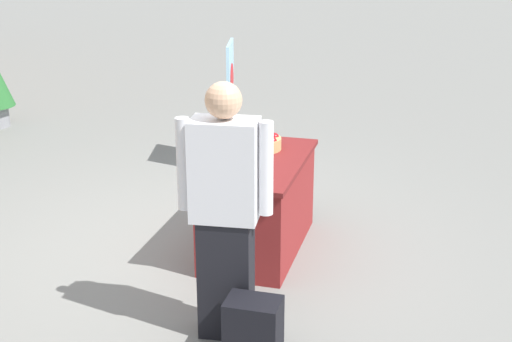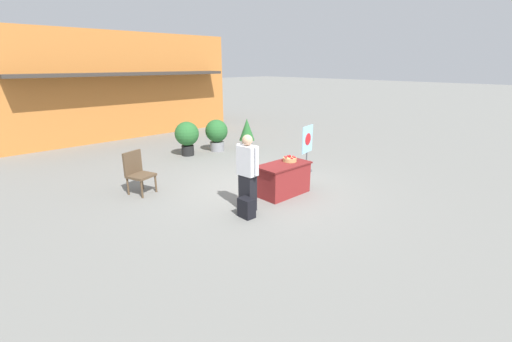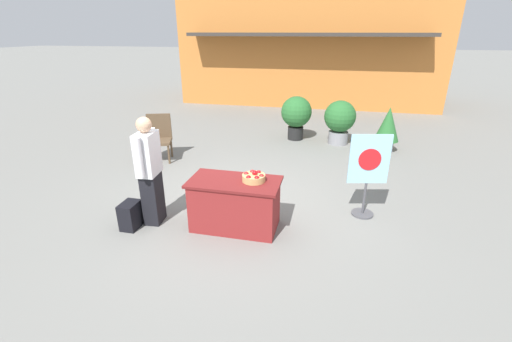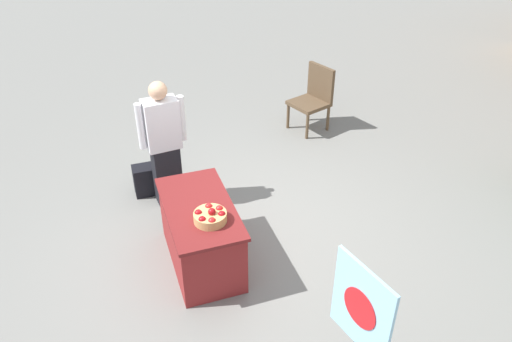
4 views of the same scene
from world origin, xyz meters
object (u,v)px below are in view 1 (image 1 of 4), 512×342
Objects in this scene: apple_basket at (261,142)px; poster_board at (231,99)px; display_table at (259,205)px; backpack at (253,330)px; person_visitor at (225,211)px.

poster_board reaches higher than apple_basket.
apple_basket reaches higher than display_table.
backpack is at bearing -166.21° from display_table.
poster_board is (1.96, 0.84, 0.38)m from display_table.
person_visitor reaches higher than display_table.
poster_board is (3.27, 0.97, -0.10)m from person_visitor.
person_visitor is at bearing -174.34° from display_table.
backpack is (-1.85, -0.44, -0.64)m from apple_basket.
apple_basket is 1.60m from person_visitor.
backpack is at bearing -141.75° from person_visitor.
backpack is at bearing -166.61° from apple_basket.
backpack is (-1.57, -0.39, -0.18)m from display_table.
display_table is 2.17m from poster_board.
display_table is 1.63m from backpack.
display_table is 3.26× the size of backpack.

